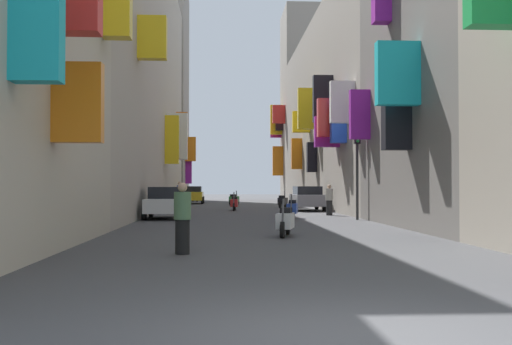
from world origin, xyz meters
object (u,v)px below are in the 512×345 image
scooter_red (234,203)px  pedestrian_crossing (329,200)px  traffic_light_near_corner (357,156)px  scooter_white (285,221)px  scooter_blue (292,208)px  parked_car_grey (307,198)px  scooter_green (234,199)px  pedestrian_near_right (182,219)px  parked_car_white (167,202)px  pedestrian_near_left (180,196)px  scooter_silver (195,197)px  scooter_black (283,201)px  parked_car_yellow (192,194)px

scooter_red → pedestrian_crossing: bearing=-52.7°
traffic_light_near_corner → scooter_white: bearing=-115.7°
scooter_blue → pedestrian_crossing: size_ratio=1.13×
parked_car_grey → traffic_light_near_corner: traffic_light_near_corner is taller
scooter_green → pedestrian_near_right: pedestrian_near_right is taller
scooter_green → pedestrian_crossing: (4.56, -16.17, 0.31)m
parked_car_white → pedestrian_near_right: 14.66m
parked_car_grey → scooter_white: (-3.25, -18.51, -0.31)m
parked_car_grey → scooter_white: bearing=-99.9°
parked_car_white → pedestrian_near_left: 10.30m
scooter_silver → pedestrian_near_right: 44.38m
scooter_blue → traffic_light_near_corner: (2.75, -1.26, 2.35)m
scooter_green → pedestrian_crossing: bearing=-74.3°
scooter_blue → scooter_black: (0.88, 13.22, 0.00)m
parked_car_yellow → pedestrian_near_right: pedestrian_near_right is taller
scooter_silver → pedestrian_near_left: 19.48m
parked_car_grey → pedestrian_crossing: 5.94m
scooter_red → pedestrian_crossing: (4.73, -6.19, 0.31)m
scooter_white → pedestrian_near_left: (-4.57, 20.33, 0.43)m
scooter_red → scooter_black: bearing=51.2°
parked_car_grey → pedestrian_near_right: pedestrian_near_right is taller
scooter_red → scooter_black: (3.38, 4.20, -0.00)m
traffic_light_near_corner → scooter_black: bearing=97.4°
scooter_white → pedestrian_crossing: (3.57, 12.58, 0.31)m
scooter_blue → scooter_white: size_ratio=0.99×
scooter_red → traffic_light_near_corner: 11.78m
scooter_silver → pedestrian_crossing: size_ratio=1.08×
scooter_silver → pedestrian_near_right: pedestrian_near_right is taller
scooter_red → scooter_black: 5.39m
pedestrian_crossing → pedestrian_near_right: 18.23m
parked_car_yellow → scooter_red: (3.29, -14.50, -0.31)m
scooter_silver → scooter_red: 21.31m
scooter_green → pedestrian_near_right: bearing=-93.0°
parked_car_white → pedestrian_near_left: size_ratio=2.22×
scooter_red → pedestrian_near_left: size_ratio=1.13×
parked_car_white → scooter_green: size_ratio=2.11×
scooter_white → traffic_light_near_corner: 9.72m
parked_car_grey → pedestrian_near_left: (-7.82, 1.82, 0.11)m
parked_car_white → traffic_light_near_corner: bearing=-10.2°
scooter_silver → scooter_green: same height
parked_car_grey → scooter_blue: (-1.91, -8.76, -0.31)m
parked_car_yellow → scooter_red: size_ratio=2.04×
parked_car_grey → scooter_white: size_ratio=2.46×
parked_car_white → pedestrian_near_left: (-0.13, 10.30, 0.13)m
parked_car_yellow → scooter_green: parked_car_yellow is taller
parked_car_grey → scooter_blue: parked_car_grey is taller
scooter_green → scooter_black: same height
scooter_green → parked_car_grey: bearing=-67.5°
parked_car_grey → scooter_silver: (-7.75, 21.30, -0.31)m
parked_car_white → parked_car_grey: parked_car_grey is taller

